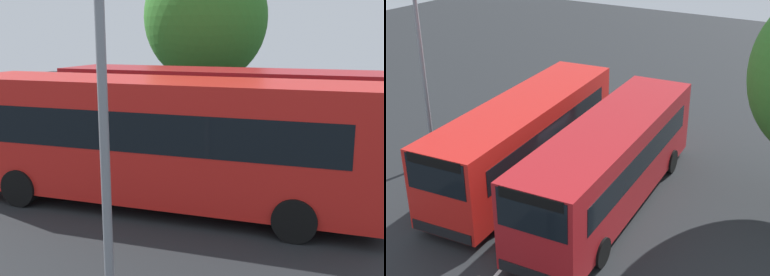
# 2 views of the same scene
# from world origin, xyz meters

# --- Properties ---
(ground_plane) EXTENTS (68.75, 68.75, 0.00)m
(ground_plane) POSITION_xyz_m (0.00, 0.00, 0.00)
(ground_plane) COLOR #232628
(bus_far_left) EXTENTS (10.95, 3.62, 3.20)m
(bus_far_left) POSITION_xyz_m (0.17, -2.07, 1.76)
(bus_far_left) COLOR red
(bus_far_left) RESTS_ON ground
(bus_center_left) EXTENTS (10.92, 3.40, 3.20)m
(bus_center_left) POSITION_xyz_m (0.38, 1.80, 1.76)
(bus_center_left) COLOR #AD191E
(bus_center_left) RESTS_ON ground
(street_lamp) EXTENTS (0.73, 2.79, 8.80)m
(street_lamp) POSITION_xyz_m (1.22, -5.89, 5.05)
(street_lamp) COLOR gray
(street_lamp) RESTS_ON ground
(lane_stripe_outer_left) EXTENTS (13.84, 2.23, 0.01)m
(lane_stripe_outer_left) POSITION_xyz_m (0.00, 0.00, 0.00)
(lane_stripe_outer_left) COLOR silver
(lane_stripe_outer_left) RESTS_ON ground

